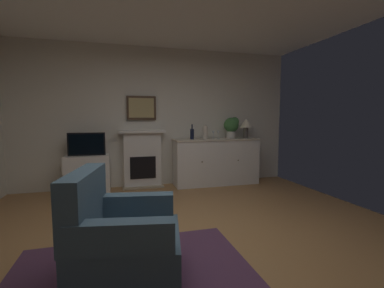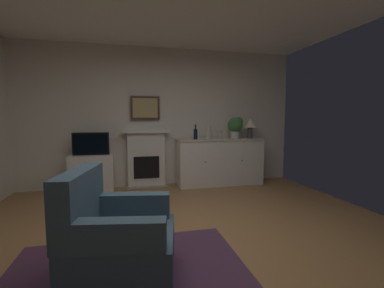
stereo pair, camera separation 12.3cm
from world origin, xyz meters
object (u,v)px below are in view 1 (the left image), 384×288
tv_cabinet (88,174)px  armchair (120,238)px  framed_picture (141,108)px  table_lamp (246,125)px  vase_decorative (205,132)px  wine_glass_center (218,133)px  tv_set (87,144)px  fireplace_unit (143,159)px  potted_plant_small (232,126)px  sideboard_cabinet (216,161)px  wine_glass_left (213,133)px  wine_bottle (192,134)px

tv_cabinet → armchair: bearing=-79.7°
framed_picture → table_lamp: 2.12m
vase_decorative → armchair: size_ratio=0.30×
wine_glass_center → tv_set: wine_glass_center is taller
fireplace_unit → tv_set: size_ratio=1.77×
framed_picture → tv_set: 1.19m
fireplace_unit → wine_glass_center: fireplace_unit is taller
framed_picture → armchair: bearing=-98.3°
wine_glass_center → potted_plant_small: size_ratio=0.38×
sideboard_cabinet → wine_glass_left: 0.59m
tv_cabinet → wine_glass_left: bearing=-1.6°
table_lamp → tv_set: table_lamp is taller
vase_decorative → wine_bottle: bearing=171.4°
fireplace_unit → sideboard_cabinet: fireplace_unit is taller
framed_picture → wine_glass_center: 1.57m
vase_decorative → armchair: 3.33m
sideboard_cabinet → potted_plant_small: (0.35, 0.05, 0.71)m
fireplace_unit → wine_glass_left: bearing=-9.5°
tv_set → sideboard_cabinet: bearing=0.2°
wine_bottle → wine_glass_left: (0.42, -0.04, 0.01)m
table_lamp → wine_glass_center: table_lamp is taller
wine_glass_center → armchair: size_ratio=0.18×
table_lamp → vase_decorative: table_lamp is taller
table_lamp → armchair: size_ratio=0.43×
armchair → tv_cabinet: bearing=100.3°
tv_set → framed_picture: bearing=13.3°
armchair → sideboard_cabinet: bearing=56.6°
wine_bottle → tv_set: bearing=179.9°
framed_picture → vase_decorative: (1.19, -0.27, -0.46)m
sideboard_cabinet → vase_decorative: bearing=-168.8°
framed_picture → tv_cabinet: bearing=-168.0°
wine_bottle → framed_picture: bearing=166.0°
sideboard_cabinet → wine_glass_left: bearing=-148.8°
tv_set → armchair: 2.95m
wine_bottle → potted_plant_small: potted_plant_small is taller
framed_picture → sideboard_cabinet: framed_picture is taller
sideboard_cabinet → wine_bottle: (-0.51, -0.01, 0.56)m
wine_glass_left → vase_decorative: 0.17m
table_lamp → potted_plant_small: 0.30m
sideboard_cabinet → tv_cabinet: (-2.42, 0.02, -0.12)m
fireplace_unit → wine_bottle: 1.07m
table_lamp → wine_bottle: bearing=-179.4°
wine_glass_left → armchair: 3.41m
fireplace_unit → table_lamp: bearing=-4.9°
vase_decorative → sideboard_cabinet: bearing=11.2°
sideboard_cabinet → table_lamp: size_ratio=4.29×
wine_glass_left → potted_plant_small: 0.46m
wine_glass_center → armchair: bearing=-124.1°
tv_set → tv_cabinet: bearing=90.0°
fireplace_unit → wine_bottle: (0.94, -0.19, 0.48)m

